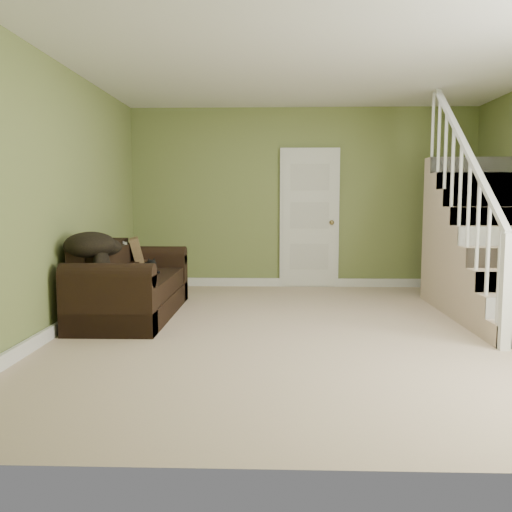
# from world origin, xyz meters

# --- Properties ---
(floor) EXTENTS (5.00, 5.50, 0.01)m
(floor) POSITION_xyz_m (0.00, 0.00, 0.00)
(floor) COLOR #CCB093
(floor) RESTS_ON ground
(ceiling) EXTENTS (5.00, 5.50, 0.01)m
(ceiling) POSITION_xyz_m (0.00, 0.00, 2.60)
(ceiling) COLOR white
(ceiling) RESTS_ON wall_back
(wall_back) EXTENTS (5.00, 0.04, 2.60)m
(wall_back) POSITION_xyz_m (0.00, 2.75, 1.30)
(wall_back) COLOR olive
(wall_back) RESTS_ON floor
(wall_front) EXTENTS (5.00, 0.04, 2.60)m
(wall_front) POSITION_xyz_m (0.00, -2.75, 1.30)
(wall_front) COLOR olive
(wall_front) RESTS_ON floor
(wall_left) EXTENTS (0.04, 5.50, 2.60)m
(wall_left) POSITION_xyz_m (-2.50, 0.00, 1.30)
(wall_left) COLOR olive
(wall_left) RESTS_ON floor
(baseboard_back) EXTENTS (5.00, 0.04, 0.12)m
(baseboard_back) POSITION_xyz_m (0.00, 2.72, 0.06)
(baseboard_back) COLOR white
(baseboard_back) RESTS_ON floor
(baseboard_left) EXTENTS (0.04, 5.50, 0.12)m
(baseboard_left) POSITION_xyz_m (-2.47, 0.00, 0.06)
(baseboard_left) COLOR white
(baseboard_left) RESTS_ON floor
(door) EXTENTS (0.86, 0.12, 2.02)m
(door) POSITION_xyz_m (0.10, 2.71, 1.01)
(door) COLOR white
(door) RESTS_ON floor
(staircase) EXTENTS (1.00, 2.51, 2.82)m
(staircase) POSITION_xyz_m (1.99, 0.97, 0.64)
(staircase) COLOR #CCB093
(staircase) RESTS_ON floor
(sofa) EXTENTS (0.88, 2.04, 0.81)m
(sofa) POSITION_xyz_m (-2.01, 0.64, 0.31)
(sofa) COLOR black
(sofa) RESTS_ON floor
(side_table) EXTENTS (0.58, 0.58, 0.78)m
(side_table) POSITION_xyz_m (-2.23, 1.11, 0.29)
(side_table) COLOR black
(side_table) RESTS_ON floor
(cat) EXTENTS (0.28, 0.42, 0.21)m
(cat) POSITION_xyz_m (-1.82, 0.79, 0.52)
(cat) COLOR black
(cat) RESTS_ON sofa
(banana) EXTENTS (0.11, 0.18, 0.05)m
(banana) POSITION_xyz_m (-1.92, 0.10, 0.46)
(banana) COLOR gold
(banana) RESTS_ON sofa
(throw_pillow) EXTENTS (0.30, 0.45, 0.43)m
(throw_pillow) POSITION_xyz_m (-2.07, 1.26, 0.61)
(throw_pillow) COLOR #4E2E1F
(throw_pillow) RESTS_ON sofa
(throw_blanket) EXTENTS (0.53, 0.67, 0.26)m
(throw_blanket) POSITION_xyz_m (-2.23, 0.04, 0.84)
(throw_blanket) COLOR black
(throw_blanket) RESTS_ON sofa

